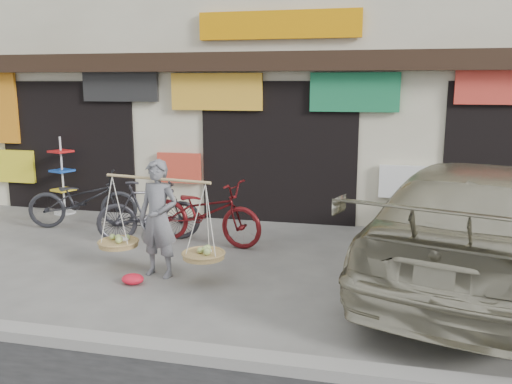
% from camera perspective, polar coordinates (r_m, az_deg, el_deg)
% --- Properties ---
extents(ground, '(70.00, 70.00, 0.00)m').
position_cam_1_polar(ground, '(7.39, -3.02, -9.71)').
color(ground, slate).
rests_on(ground, ground).
extents(kerb, '(70.00, 0.25, 0.12)m').
position_cam_1_polar(kerb, '(5.65, -9.00, -16.16)').
color(kerb, gray).
rests_on(kerb, ground).
extents(shophouse_block, '(14.00, 6.32, 7.00)m').
position_cam_1_polar(shophouse_block, '(13.20, 4.97, 14.76)').
color(shophouse_block, beige).
rests_on(shophouse_block, ground).
extents(street_vendor, '(1.94, 0.79, 1.64)m').
position_cam_1_polar(street_vendor, '(7.61, -10.22, -3.26)').
color(street_vendor, slate).
rests_on(street_vendor, ground).
extents(bike_0, '(2.12, 1.29, 1.05)m').
position_cam_1_polar(bike_0, '(10.61, -17.76, -0.77)').
color(bike_0, '#242429').
rests_on(bike_0, ground).
extents(bike_1, '(1.80, 1.17, 1.05)m').
position_cam_1_polar(bike_1, '(9.39, -11.21, -1.97)').
color(bike_1, '#29292E').
rests_on(bike_1, ground).
extents(bike_2, '(2.17, 1.10, 1.09)m').
position_cam_1_polar(bike_2, '(9.10, -5.39, -2.11)').
color(bike_2, '#560E11').
rests_on(bike_2, ground).
extents(suv, '(3.88, 6.08, 1.64)m').
position_cam_1_polar(suv, '(7.83, 22.57, -3.09)').
color(suv, '#B1AC8F').
rests_on(suv, ground).
extents(display_rack, '(0.48, 0.48, 1.60)m').
position_cam_1_polar(display_rack, '(11.84, -19.66, 0.91)').
color(display_rack, silver).
rests_on(display_rack, ground).
extents(red_bag, '(0.31, 0.25, 0.14)m').
position_cam_1_polar(red_bag, '(7.57, -12.85, -8.92)').
color(red_bag, red).
rests_on(red_bag, ground).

